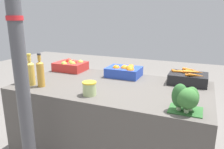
% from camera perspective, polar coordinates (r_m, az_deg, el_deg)
% --- Properties ---
extents(market_table, '(1.76, 0.96, 0.74)m').
position_cam_1_polar(market_table, '(2.18, 0.00, -12.03)').
color(market_table, '#56514C').
rests_on(market_table, ground_plane).
extents(support_pole, '(0.11, 0.11, 2.50)m').
position_cam_1_polar(support_pole, '(1.56, -23.70, 9.74)').
color(support_pole, '#4C4C51').
rests_on(support_pole, ground_plane).
extents(apple_crate, '(0.35, 0.27, 0.13)m').
position_cam_1_polar(apple_crate, '(2.60, -10.71, 2.36)').
color(apple_crate, red).
rests_on(apple_crate, market_table).
extents(orange_crate, '(0.35, 0.27, 0.14)m').
position_cam_1_polar(orange_crate, '(2.29, 3.27, 0.85)').
color(orange_crate, '#2847B7').
rests_on(orange_crate, market_table).
extents(carrot_crate, '(0.35, 0.27, 0.13)m').
position_cam_1_polar(carrot_crate, '(2.18, 19.25, -0.84)').
color(carrot_crate, black).
rests_on(carrot_crate, market_table).
extents(broccoli_pile, '(0.22, 0.20, 0.19)m').
position_cam_1_polar(broccoli_pile, '(1.52, 18.76, -5.86)').
color(broccoli_pile, '#2D602D').
rests_on(broccoli_pile, market_table).
extents(juice_bottle_cloudy, '(0.07, 0.07, 0.25)m').
position_cam_1_polar(juice_bottle_cloudy, '(2.22, -22.59, 0.41)').
color(juice_bottle_cloudy, beige).
rests_on(juice_bottle_cloudy, market_table).
extents(juice_bottle_golden, '(0.07, 0.07, 0.29)m').
position_cam_1_polar(juice_bottle_golden, '(2.14, -20.53, 0.54)').
color(juice_bottle_golden, gold).
rests_on(juice_bottle_golden, market_table).
extents(juice_bottle_amber, '(0.07, 0.07, 0.30)m').
position_cam_1_polar(juice_bottle_amber, '(2.06, -18.18, 0.42)').
color(juice_bottle_amber, gold).
rests_on(juice_bottle_amber, market_table).
extents(pickle_jar, '(0.11, 0.11, 0.11)m').
position_cam_1_polar(pickle_jar, '(1.77, -5.91, -3.65)').
color(pickle_jar, '#B2C684').
rests_on(pickle_jar, market_table).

